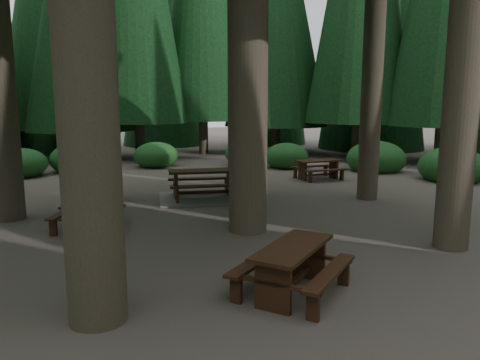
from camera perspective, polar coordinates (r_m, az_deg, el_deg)
name	(u,v)px	position (r m, az deg, el deg)	size (l,w,h in m)	color
ground	(218,237)	(10.09, -2.75, -6.93)	(80.00, 80.00, 0.00)	#4F4740
picnic_table_b	(88,210)	(11.13, -18.08, -3.46)	(1.83, 1.96, 0.67)	#371B10
picnic_table_c	(203,189)	(13.91, -4.51, -1.05)	(2.96, 2.62, 0.87)	gray
picnic_table_d	(318,166)	(17.59, 9.53, 1.64)	(1.69, 1.37, 0.72)	#371B10
picnic_table_e	(293,262)	(7.13, 6.45, -9.88)	(2.23, 2.18, 0.75)	#371B10
shrub_ring	(235,208)	(10.92, -0.67, -3.48)	(23.86, 24.64, 1.49)	#1C5222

